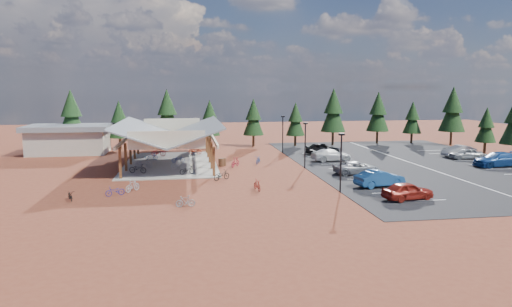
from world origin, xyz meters
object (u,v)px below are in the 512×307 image
bike_pavilion (170,132)px  bike_10 (115,191)px  bike_4 (187,170)px  trash_bin_0 (223,162)px  bike_3 (159,152)px  bike_2 (151,156)px  bike_6 (178,159)px  car_9 (459,151)px  lamp_post_0 (341,158)px  bike_15 (235,162)px  bike_14 (258,160)px  bike_13 (185,201)px  car_0 (408,191)px  bike_0 (138,168)px  car_2 (357,168)px  car_3 (331,155)px  trash_bin_1 (221,162)px  bike_11 (257,185)px  lamp_post_2 (283,132)px  car_8 (465,154)px  bike_8 (70,196)px  lamp_post_1 (305,142)px  outbuilding (69,139)px  bike_12 (222,175)px  bike_5 (178,165)px  car_7 (497,159)px  bike_1 (144,163)px  bike_7 (195,151)px  bike_9 (133,186)px

bike_pavilion → bike_10: size_ratio=12.08×
bike_4 → trash_bin_0: bearing=-57.1°
bike_3 → bike_2: bearing=163.6°
bike_6 → car_9: size_ratio=0.35×
car_9 → bike_3: bearing=-105.4°
lamp_post_0 → bike_6: size_ratio=3.29×
bike_4 → bike_6: 7.81m
bike_pavilion → bike_15: (7.36, -2.94, -3.28)m
bike_4 → bike_14: bearing=-72.9°
bike_pavilion → bike_4: size_ratio=12.33×
bike_pavilion → bike_13: 20.32m
trash_bin_0 → bike_14: size_ratio=0.48×
bike_2 → car_0: 32.27m
bike_0 → car_2: bearing=-80.1°
bike_6 → car_3: car_3 is taller
trash_bin_1 → bike_2: size_ratio=0.58×
bike_11 → car_3: car_3 is taller
lamp_post_0 → lamp_post_2: 24.00m
lamp_post_2 → car_8: (21.65, -8.91, -2.26)m
bike_8 → bike_14: 23.34m
car_3 → car_8: 17.22m
bike_6 → car_0: car_0 is taller
lamp_post_1 → lamp_post_2: 12.00m
outbuilding → bike_10: 28.27m
bike_0 → bike_3: bike_3 is taller
bike_12 → bike_15: (2.14, 7.27, 0.05)m
bike_5 → bike_11: (7.01, -11.15, -0.11)m
bike_pavilion → car_7: (36.97, -7.48, -2.97)m
outbuilding → car_3: outbuilding is taller
bike_15 → car_8: car_8 is taller
bike_1 → bike_7: size_ratio=1.08×
bike_1 → bike_7: (5.83, 9.45, -0.04)m
lamp_post_2 → car_7: 26.40m
outbuilding → bike_2: 14.00m
bike_6 → lamp_post_1: bearing=-125.3°
bike_13 → car_8: car_8 is taller
bike_5 → bike_9: 10.62m
outbuilding → bike_13: outbuilding is taller
bike_4 → car_0: size_ratio=0.37×
car_2 → bike_5: bearing=71.2°
trash_bin_1 → bike_15: (1.59, -0.58, 0.10)m
bike_6 → car_0: size_ratio=0.37×
car_0 → bike_14: bearing=16.1°
lamp_post_1 → bike_1: bearing=172.5°
car_0 → car_2: 11.10m
bike_pavilion → car_9: bike_pavilion is taller
lamp_post_1 → car_3: lamp_post_1 is taller
car_9 → car_8: bearing=-17.2°
bike_7 → bike_9: bearing=178.5°
bike_1 → car_8: bearing=-86.3°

